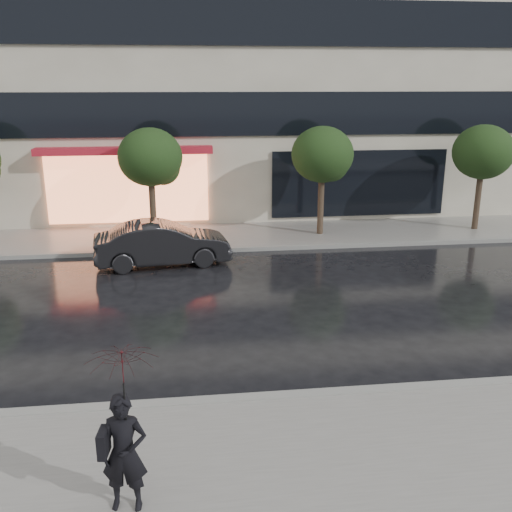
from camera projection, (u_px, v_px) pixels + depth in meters
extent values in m
plane|color=black|center=(286.00, 373.00, 11.13)|extent=(120.00, 120.00, 0.00)
cube|color=slate|center=(325.00, 481.00, 8.03)|extent=(60.00, 4.50, 0.12)
cube|color=slate|center=(238.00, 236.00, 20.84)|extent=(60.00, 3.50, 0.12)
cube|color=gray|center=(295.00, 397.00, 10.16)|extent=(60.00, 0.25, 0.14)
cube|color=gray|center=(243.00, 249.00, 19.18)|extent=(60.00, 0.25, 0.14)
cube|color=black|center=(233.00, 114.00, 21.20)|extent=(28.00, 0.12, 1.60)
cube|color=black|center=(232.00, 22.00, 20.27)|extent=(28.00, 0.12, 1.60)
cube|color=#FF8C59|center=(128.00, 188.00, 21.51)|extent=(6.00, 0.10, 2.60)
cube|color=#B41B2C|center=(125.00, 151.00, 20.77)|extent=(6.40, 0.70, 0.25)
cube|color=black|center=(359.00, 183.00, 22.58)|extent=(7.00, 0.10, 2.60)
cylinder|color=#33261C|center=(153.00, 212.00, 19.95)|extent=(0.22, 0.22, 2.20)
ellipsoid|color=black|center=(150.00, 157.00, 19.39)|extent=(2.20, 2.20, 1.98)
sphere|color=black|center=(163.00, 168.00, 19.75)|extent=(1.20, 1.20, 1.20)
cylinder|color=#33261C|center=(321.00, 207.00, 20.65)|extent=(0.22, 0.22, 2.20)
ellipsoid|color=black|center=(322.00, 154.00, 20.09)|extent=(2.20, 2.20, 1.98)
sphere|color=black|center=(332.00, 165.00, 20.45)|extent=(1.20, 1.20, 1.20)
cylinder|color=#33261C|center=(477.00, 203.00, 21.35)|extent=(0.22, 0.22, 2.20)
ellipsoid|color=black|center=(483.00, 152.00, 20.79)|extent=(2.20, 2.20, 1.98)
sphere|color=black|center=(489.00, 162.00, 21.14)|extent=(1.20, 1.20, 1.20)
imported|color=black|center=(163.00, 244.00, 17.56)|extent=(4.27, 1.96, 1.36)
imported|color=black|center=(124.00, 453.00, 7.24)|extent=(0.63, 0.45, 1.62)
imported|color=#35090D|center=(123.00, 379.00, 6.93)|extent=(0.97, 0.99, 0.81)
cylinder|color=black|center=(126.00, 412.00, 7.06)|extent=(0.02, 0.02, 0.81)
cube|color=black|center=(103.00, 443.00, 7.13)|extent=(0.14, 0.31, 0.35)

